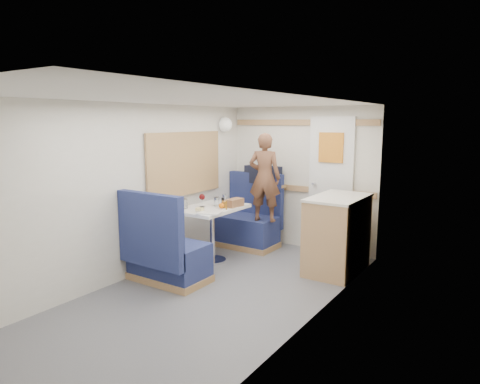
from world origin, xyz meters
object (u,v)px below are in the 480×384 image
Objects in this scene: beer_glass at (225,205)px; bench_near at (165,256)px; orange_fruit at (221,206)px; tumbler_right at (217,202)px; dome_light at (225,124)px; tray at (211,211)px; tumbler_mid at (225,198)px; pepper_grinder at (223,201)px; cheese_block at (200,209)px; galley_counter at (337,234)px; tumbler_left at (185,204)px; dinette_table at (212,219)px; person at (265,177)px; bread_loaf at (234,203)px; wine_glass at (202,197)px; bench_far at (248,225)px; duffel_bag at (263,175)px.

bench_near is at bearing -105.13° from beer_glass.
tumbler_right reaches higher than orange_fruit.
dome_light is 0.56× the size of tray.
orange_fruit is (0.21, 0.79, 0.47)m from bench_near.
orange_fruit is at bearing -110.86° from beer_glass.
tumbler_mid is at bearing 92.95° from bench_near.
tumbler_right is 0.09m from pepper_grinder.
pepper_grinder is (-0.14, 0.43, 0.04)m from tray.
tumbler_mid is at bearing 100.49° from cheese_block.
galley_counter is 7.50× the size of tumbler_left.
dinette_table is 8.01× the size of tumbler_right.
tumbler_left is (-0.59, -0.97, -0.27)m from person.
cheese_block is at bearing -82.84° from tumbler_right.
cheese_block reaches higher than tray.
dome_light is 1.47m from orange_fruit.
cheese_block is at bearing -118.91° from beer_glass.
dinette_table is 0.36m from bread_loaf.
wine_glass is (-0.16, 0.25, 0.09)m from cheese_block.
tumbler_left is at bearing -156.07° from orange_fruit.
galley_counter reaches higher than orange_fruit.
pepper_grinder is at bearing 122.60° from orange_fruit.
person is 9.76× the size of tumbler_left.
dome_light reaches higher than cheese_block.
dinette_table is at bearing 171.88° from beer_glass.
bench_near is 2.04m from galley_counter.
bench_near is 9.14× the size of tumbler_right.
galley_counter is 9.44× the size of pepper_grinder.
bench_far is 1.14× the size of galley_counter.
bench_near reaches higher than beer_glass.
bench_far is 1.27m from cheese_block.
person reaches higher than beer_glass.
bread_loaf reaches higher than pepper_grinder.
bench_near is at bearing -102.10° from bread_loaf.
bench_far is 2.00× the size of duffel_bag.
galley_counter is at bearing 14.75° from pepper_grinder.
bench_near reaches higher than dinette_table.
tumbler_mid reaches higher than pepper_grinder.
tray is at bearing -54.19° from dinette_table.
tumbler_right is (0.01, -0.78, 0.48)m from bench_far.
pepper_grinder is (0.05, -0.69, 0.47)m from bench_far.
bench_far is 2.94× the size of tray.
tumbler_left is at bearing 43.26° from person.
cheese_block is 0.33m from beer_glass.
bench_far is 1.07m from orange_fruit.
tumbler_right is at bearing 89.18° from bench_near.
tumbler_right is at bearing 150.14° from beer_glass.
tumbler_mid is 1.05× the size of pepper_grinder.
bread_loaf is (0.23, 1.05, 0.47)m from bench_near.
bench_near is (0.00, -1.73, 0.00)m from bench_far.
dome_light is 1.60m from cheese_block.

